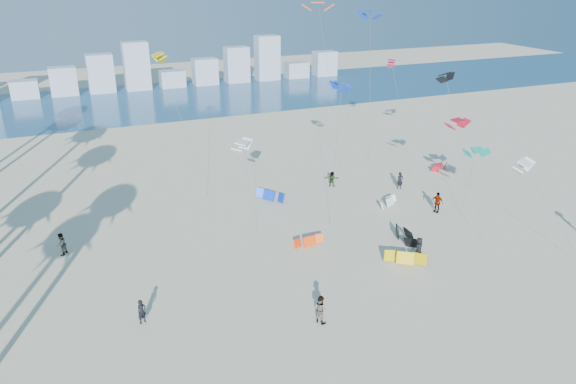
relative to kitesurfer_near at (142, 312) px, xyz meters
name	(u,v)px	position (x,y,z in m)	size (l,w,h in m)	color
ocean	(140,102)	(9.23, 62.08, -0.79)	(220.00, 220.00, 0.00)	navy
kitesurfer_near	(142,312)	(0.00, 0.00, 0.00)	(0.58, 0.38, 1.59)	black
kitesurfer_mid	(320,309)	(10.11, -4.12, 0.12)	(0.89, 0.69, 1.83)	gray
kitesurfers_far	(380,213)	(21.10, 6.96, 0.07)	(40.55, 18.79, 1.91)	black
grounded_kites	(361,218)	(19.50, 7.31, -0.33)	(23.18, 18.34, 1.03)	#FA440D
flying_kites	(365,74)	(23.70, 15.03, 10.37)	(30.40, 32.20, 17.54)	white
distant_skyline	(122,73)	(8.05, 72.08, 2.29)	(85.00, 3.00, 8.40)	#9EADBF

